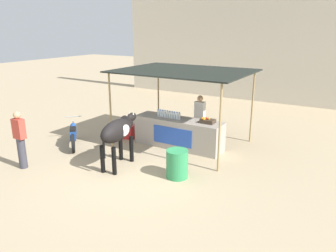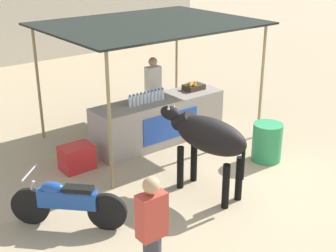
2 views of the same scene
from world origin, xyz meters
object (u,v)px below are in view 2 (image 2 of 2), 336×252
at_px(water_barrel, 267,142).
at_px(passerby_on_street, 152,238).
at_px(cow, 207,137).
at_px(fruit_crate, 193,87).
at_px(cooler_box, 77,157).
at_px(vendor_behind_counter, 153,92).
at_px(motorcycle_parked, 66,201).
at_px(stall_counter, 159,120).

xyz_separation_m(water_barrel, passerby_on_street, (-4.04, -1.70, 0.47)).
bearing_deg(cow, water_barrel, 6.27).
distance_m(water_barrel, cow, 1.92).
height_order(fruit_crate, cooler_box, fruit_crate).
bearing_deg(cooler_box, vendor_behind_counter, 19.24).
bearing_deg(cooler_box, fruit_crate, 2.72).
bearing_deg(cooler_box, cow, -58.10).
distance_m(cooler_box, motorcycle_parked, 1.93).
distance_m(stall_counter, cooler_box, 2.05).
relative_size(cow, passerby_on_street, 1.12).
relative_size(fruit_crate, vendor_behind_counter, 0.27).
xyz_separation_m(stall_counter, passerby_on_street, (-2.94, -3.75, 0.37)).
xyz_separation_m(fruit_crate, motorcycle_parked, (-4.04, -1.77, -0.61)).
bearing_deg(cooler_box, stall_counter, 2.74).
xyz_separation_m(vendor_behind_counter, passerby_on_street, (-3.34, -4.50, 0.00)).
bearing_deg(passerby_on_street, cow, 33.83).
height_order(vendor_behind_counter, cow, vendor_behind_counter).
xyz_separation_m(vendor_behind_counter, cooler_box, (-2.43, -0.85, -0.61)).
bearing_deg(vendor_behind_counter, passerby_on_street, -126.58).
xyz_separation_m(cow, motorcycle_parked, (-2.35, 0.52, -0.61)).
distance_m(stall_counter, motorcycle_parked, 3.50).
xyz_separation_m(vendor_behind_counter, motorcycle_parked, (-3.45, -2.48, -0.42)).
bearing_deg(fruit_crate, vendor_behind_counter, 130.03).
distance_m(stall_counter, passerby_on_street, 4.78).
distance_m(vendor_behind_counter, motorcycle_parked, 4.27).
bearing_deg(motorcycle_parked, cooler_box, 58.00).
bearing_deg(motorcycle_parked, passerby_on_street, -86.92).
bearing_deg(passerby_on_street, motorcycle_parked, 93.08).
bearing_deg(stall_counter, fruit_crate, 2.69).
distance_m(water_barrel, passerby_on_street, 4.41).
bearing_deg(motorcycle_parked, stall_counter, 29.51).
relative_size(stall_counter, fruit_crate, 6.82).
xyz_separation_m(vendor_behind_counter, cow, (-1.10, -3.00, 0.18)).
bearing_deg(passerby_on_street, cooler_box, 76.05).
distance_m(cooler_box, cow, 2.65).
height_order(fruit_crate, cow, cow).
height_order(cow, passerby_on_street, passerby_on_street).
relative_size(water_barrel, passerby_on_street, 0.46).
distance_m(fruit_crate, motorcycle_parked, 4.46).
bearing_deg(cow, motorcycle_parked, 167.51).
bearing_deg(stall_counter, motorcycle_parked, -150.49).
height_order(fruit_crate, passerby_on_street, passerby_on_street).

